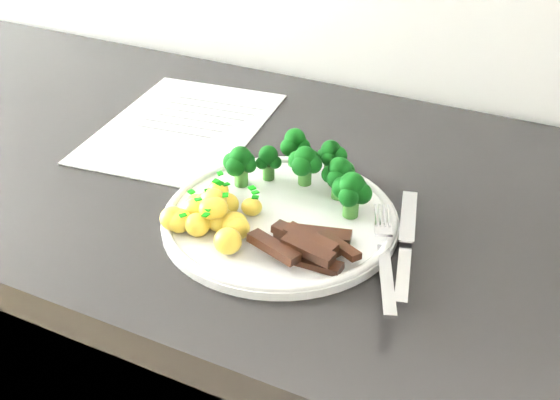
# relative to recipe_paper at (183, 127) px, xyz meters

# --- Properties ---
(recipe_paper) EXTENTS (0.23, 0.31, 0.00)m
(recipe_paper) POSITION_rel_recipe_paper_xyz_m (0.00, 0.00, 0.00)
(recipe_paper) COLOR white
(recipe_paper) RESTS_ON counter
(plate) EXTENTS (0.25, 0.25, 0.01)m
(plate) POSITION_rel_recipe_paper_xyz_m (0.22, -0.15, 0.01)
(plate) COLOR white
(plate) RESTS_ON counter
(broccoli) EXTENTS (0.18, 0.10, 0.06)m
(broccoli) POSITION_rel_recipe_paper_xyz_m (0.23, -0.09, 0.04)
(broccoli) COLOR #2D6320
(broccoli) RESTS_ON plate
(potatoes) EXTENTS (0.10, 0.11, 0.04)m
(potatoes) POSITION_rel_recipe_paper_xyz_m (0.16, -0.19, 0.02)
(potatoes) COLOR gold
(potatoes) RESTS_ON plate
(beef_strips) EXTENTS (0.11, 0.08, 0.02)m
(beef_strips) POSITION_rel_recipe_paper_xyz_m (0.27, -0.19, 0.02)
(beef_strips) COLOR black
(beef_strips) RESTS_ON plate
(fork) EXTENTS (0.08, 0.17, 0.02)m
(fork) POSITION_rel_recipe_paper_xyz_m (0.35, -0.18, 0.02)
(fork) COLOR silver
(fork) RESTS_ON plate
(knife) EXTENTS (0.06, 0.18, 0.02)m
(knife) POSITION_rel_recipe_paper_xyz_m (0.36, -0.15, 0.01)
(knife) COLOR silver
(knife) RESTS_ON plate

